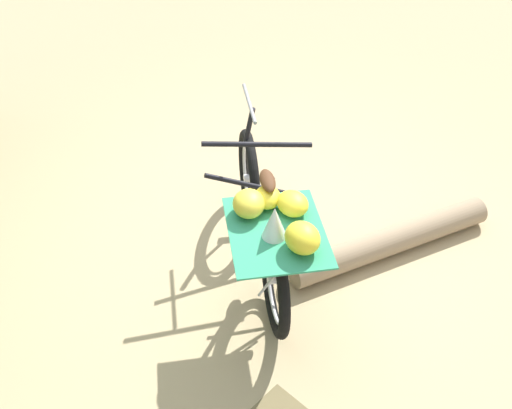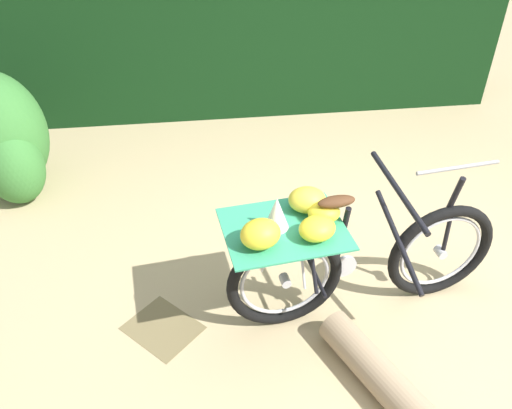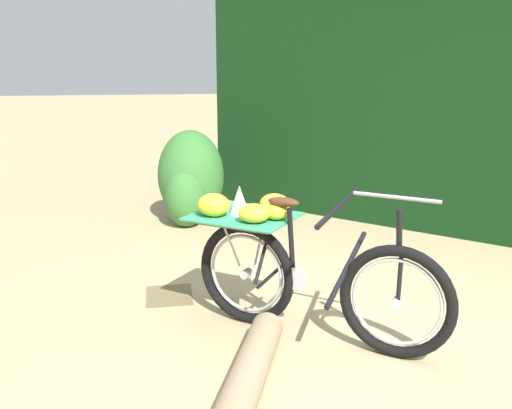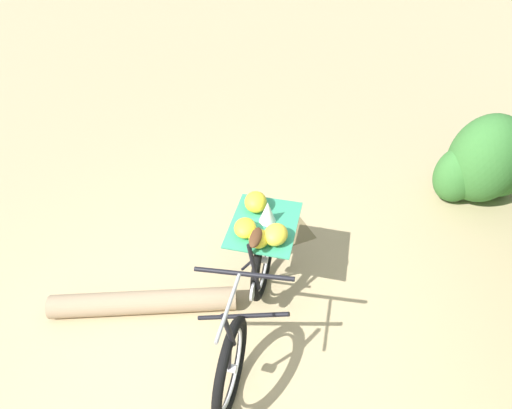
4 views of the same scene
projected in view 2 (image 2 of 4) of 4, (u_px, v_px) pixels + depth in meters
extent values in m
plane|color=tan|center=(398.00, 294.00, 3.59)|extent=(60.00, 60.00, 0.00)
torus|color=black|center=(440.00, 252.00, 3.40)|extent=(0.50, 0.62, 0.73)
torus|color=#B7B7BC|center=(440.00, 252.00, 3.40)|extent=(0.36, 0.46, 0.57)
cylinder|color=#B7B7BC|center=(440.00, 252.00, 3.40)|extent=(0.10, 0.10, 0.06)
torus|color=black|center=(285.00, 280.00, 3.19)|extent=(0.50, 0.62, 0.73)
torus|color=#B7B7BC|center=(285.00, 280.00, 3.19)|extent=(0.36, 0.46, 0.57)
cylinder|color=#B7B7BC|center=(285.00, 280.00, 3.19)|extent=(0.10, 0.10, 0.06)
cylinder|color=black|center=(399.00, 241.00, 3.23)|extent=(0.58, 0.45, 0.30)
cylinder|color=black|center=(398.00, 191.00, 2.99)|extent=(0.59, 0.46, 0.11)
cylinder|color=black|center=(342.00, 237.00, 3.09)|extent=(0.11, 0.10, 0.49)
cylinder|color=black|center=(315.00, 273.00, 3.22)|extent=(0.32, 0.25, 0.05)
cylinder|color=black|center=(311.00, 248.00, 3.08)|extent=(0.27, 0.21, 0.47)
cylinder|color=black|center=(447.00, 234.00, 3.31)|extent=(0.06, 0.05, 0.30)
cylinder|color=black|center=(455.00, 196.00, 3.13)|extent=(0.10, 0.09, 0.30)
cylinder|color=gray|center=(458.00, 167.00, 3.00)|extent=(0.34, 0.43, 0.02)
ellipsoid|color=#4C2D19|center=(336.00, 202.00, 2.92)|extent=(0.21, 0.23, 0.06)
cylinder|color=#B7B7BC|center=(344.00, 266.00, 3.25)|extent=(0.11, 0.14, 0.16)
cylinder|color=#B7B7BC|center=(302.00, 255.00, 3.09)|extent=(0.17, 0.14, 0.39)
cylinder|color=#B7B7BC|center=(267.00, 261.00, 3.05)|extent=(0.20, 0.16, 0.39)
cube|color=brown|center=(284.00, 231.00, 2.95)|extent=(0.71, 0.74, 0.02)
cube|color=#33936B|center=(284.00, 229.00, 2.94)|extent=(0.84, 0.87, 0.01)
ellipsoid|color=yellow|center=(307.00, 200.00, 3.03)|extent=(0.29, 0.29, 0.14)
ellipsoid|color=yellow|center=(317.00, 229.00, 2.83)|extent=(0.25, 0.26, 0.12)
ellipsoid|color=yellow|center=(324.00, 212.00, 2.96)|extent=(0.24, 0.24, 0.11)
ellipsoid|color=yellow|center=(260.00, 234.00, 2.77)|extent=(0.27, 0.28, 0.16)
cone|color=white|center=(277.00, 213.00, 2.88)|extent=(0.20, 0.20, 0.20)
ellipsoid|color=#387533|center=(13.00, 166.00, 4.28)|extent=(0.52, 0.47, 0.68)
cylinder|color=#4C3823|center=(12.00, 175.00, 4.60)|extent=(0.08, 0.08, 0.21)
cube|color=olive|center=(163.00, 328.00, 3.35)|extent=(0.44, 0.36, 0.01)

